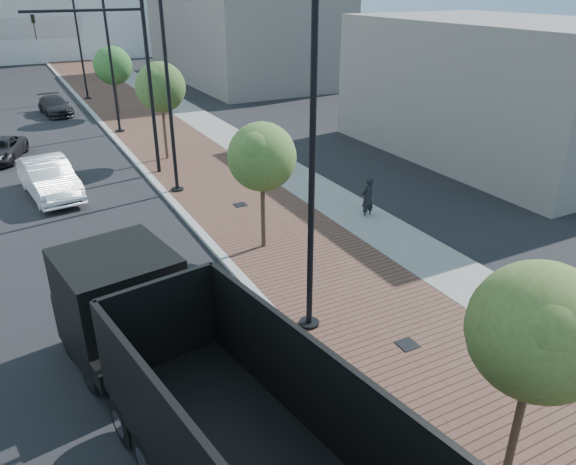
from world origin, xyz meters
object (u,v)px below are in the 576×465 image
dump_truck (185,385)px  pedestrian (367,198)px  white_sedan (49,178)px  dark_car_mid (0,150)px

dump_truck → pedestrian: size_ratio=7.71×
white_sedan → dump_truck: bearing=-94.3°
pedestrian → white_sedan: bearing=-53.3°
dump_truck → pedestrian: dump_truck is taller
white_sedan → dark_car_mid: 7.13m
white_sedan → pedestrian: bearing=-45.4°
dark_car_mid → pedestrian: (12.72, -15.50, 0.30)m
white_sedan → dark_car_mid: (-1.75, 6.91, -0.25)m
dump_truck → pedestrian: (10.07, 7.92, -0.56)m
dump_truck → dark_car_mid: size_ratio=3.25×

